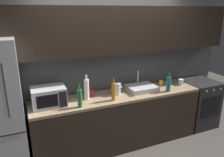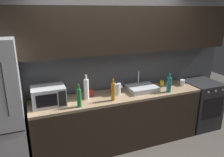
{
  "view_description": "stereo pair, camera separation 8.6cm",
  "coord_description": "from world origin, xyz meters",
  "views": [
    {
      "loc": [
        -1.37,
        -2.02,
        2.19
      ],
      "look_at": [
        -0.12,
        0.9,
        1.19
      ],
      "focal_mm": 34.83,
      "sensor_mm": 36.0,
      "label": 1
    },
    {
      "loc": [
        -1.29,
        -2.05,
        2.19
      ],
      "look_at": [
        -0.12,
        0.9,
        1.19
      ],
      "focal_mm": 34.83,
      "sensor_mm": 36.0,
      "label": 2
    }
  ],
  "objects": [
    {
      "name": "sink_basin",
      "position": [
        0.43,
        0.93,
        0.94
      ],
      "size": [
        0.48,
        0.38,
        0.3
      ],
      "color": "#ADAFB5",
      "rests_on": "counter_run"
    },
    {
      "name": "wine_bottle_green",
      "position": [
        -0.69,
        0.69,
        1.04
      ],
      "size": [
        0.06,
        0.06,
        0.33
      ],
      "color": "#1E6B2D",
      "rests_on": "counter_run"
    },
    {
      "name": "kettle",
      "position": [
        -0.03,
        0.93,
        0.99
      ],
      "size": [
        0.17,
        0.14,
        0.21
      ],
      "color": "#B7BABF",
      "rests_on": "counter_run"
    },
    {
      "name": "back_wall",
      "position": [
        0.0,
        1.2,
        1.55
      ],
      "size": [
        4.49,
        0.44,
        2.5
      ],
      "color": "slate",
      "rests_on": "ground"
    },
    {
      "name": "wine_bottle_amber",
      "position": [
        -0.17,
        0.73,
        1.04
      ],
      "size": [
        0.06,
        0.06,
        0.34
      ],
      "color": "#B27019",
      "rests_on": "counter_run"
    },
    {
      "name": "wine_bottle_white",
      "position": [
        -0.53,
        0.92,
        1.06
      ],
      "size": [
        0.08,
        0.08,
        0.38
      ],
      "color": "silver",
      "rests_on": "counter_run"
    },
    {
      "name": "wine_bottle_teal",
      "position": [
        0.81,
        0.72,
        1.03
      ],
      "size": [
        0.07,
        0.07,
        0.31
      ],
      "color": "#19666B",
      "rests_on": "counter_run"
    },
    {
      "name": "counter_run",
      "position": [
        0.0,
        0.9,
        0.45
      ],
      "size": [
        2.75,
        0.6,
        0.9
      ],
      "color": "black",
      "rests_on": "ground"
    },
    {
      "name": "mug_yellow",
      "position": [
        0.89,
        1.03,
        0.94
      ],
      "size": [
        0.07,
        0.07,
        0.09
      ],
      "primitive_type": "cylinder",
      "color": "gold",
      "rests_on": "counter_run"
    },
    {
      "name": "oven_range",
      "position": [
        1.72,
        0.9,
        0.45
      ],
      "size": [
        0.6,
        0.62,
        0.9
      ],
      "color": "#232326",
      "rests_on": "ground"
    },
    {
      "name": "mug_clear",
      "position": [
        1.22,
        0.9,
        0.95
      ],
      "size": [
        0.08,
        0.08,
        0.1
      ],
      "primitive_type": "cylinder",
      "color": "silver",
      "rests_on": "counter_run"
    },
    {
      "name": "microwave",
      "position": [
        -1.08,
        0.92,
        1.04
      ],
      "size": [
        0.46,
        0.35,
        0.27
      ],
      "color": "#A8AAAF",
      "rests_on": "counter_run"
    },
    {
      "name": "mug_red",
      "position": [
        -0.43,
        1.02,
        0.95
      ],
      "size": [
        0.08,
        0.08,
        0.1
      ],
      "primitive_type": "cylinder",
      "color": "#A82323",
      "rests_on": "counter_run"
    }
  ]
}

